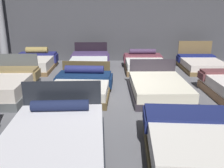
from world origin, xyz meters
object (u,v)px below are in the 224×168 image
(bed_1, at_px, (55,142))
(support_pillar, at_px, (0,22))
(bed_2, at_px, (194,143))
(bed_5, at_px, (82,86))
(bed_10, at_px, (144,64))
(bed_9, at_px, (89,63))
(bed_8, at_px, (34,63))
(bed_11, at_px, (201,64))
(bed_6, at_px, (159,88))
(bed_4, at_px, (1,86))

(bed_1, distance_m, support_pillar, 7.79)
(bed_2, xyz_separation_m, support_pillar, (-5.90, 6.73, 1.49))
(bed_1, distance_m, bed_2, 2.24)
(bed_5, xyz_separation_m, bed_10, (2.07, 2.78, 0.00))
(bed_2, bearing_deg, bed_10, 94.52)
(bed_1, height_order, bed_9, bed_1)
(bed_2, distance_m, bed_10, 5.74)
(bed_1, relative_size, support_pillar, 0.65)
(bed_5, bearing_deg, support_pillar, 137.42)
(bed_2, height_order, bed_8, bed_8)
(bed_11, bearing_deg, bed_1, -126.61)
(bed_2, height_order, bed_9, bed_9)
(bed_6, xyz_separation_m, bed_9, (-2.16, 2.85, 0.04))
(bed_6, distance_m, bed_9, 3.58)
(bed_5, bearing_deg, bed_6, 1.29)
(bed_2, relative_size, bed_9, 0.94)
(bed_4, relative_size, bed_10, 1.08)
(bed_2, height_order, bed_4, bed_4)
(bed_10, bearing_deg, bed_4, -146.22)
(support_pillar, bearing_deg, bed_4, -68.42)
(bed_6, height_order, bed_11, bed_11)
(bed_9, distance_m, support_pillar, 4.08)
(bed_2, bearing_deg, support_pillar, 134.67)
(bed_1, xyz_separation_m, bed_4, (-2.11, 2.82, 0.02))
(bed_4, xyz_separation_m, bed_11, (6.46, 3.00, -0.08))
(bed_10, bearing_deg, bed_6, -89.63)
(bed_1, distance_m, bed_4, 3.52)
(bed_10, bearing_deg, bed_2, -89.59)
(bed_2, bearing_deg, bed_5, 129.76)
(bed_1, relative_size, bed_6, 1.04)
(bed_6, bearing_deg, bed_2, -90.28)
(bed_4, xyz_separation_m, bed_8, (-0.01, 2.92, -0.02))
(bed_5, distance_m, bed_10, 3.47)
(bed_1, xyz_separation_m, bed_6, (2.18, 2.89, -0.05))
(bed_4, distance_m, bed_11, 7.12)
(support_pillar, bearing_deg, bed_1, -61.46)
(bed_5, relative_size, support_pillar, 0.58)
(bed_11, bearing_deg, bed_8, -179.13)
(bed_4, height_order, bed_9, bed_4)
(bed_9, xyz_separation_m, bed_10, (2.11, -0.01, -0.02))
(bed_9, height_order, bed_10, bed_9)
(bed_11, bearing_deg, bed_10, -177.67)
(bed_4, bearing_deg, bed_5, 2.21)
(bed_10, height_order, support_pillar, support_pillar)
(bed_2, xyz_separation_m, bed_4, (-4.35, 2.83, 0.03))
(bed_1, relative_size, bed_4, 1.05)
(bed_9, bearing_deg, support_pillar, 164.01)
(bed_11, bearing_deg, bed_2, -109.72)
(bed_5, bearing_deg, bed_1, -88.50)
(bed_1, xyz_separation_m, support_pillar, (-3.66, 6.72, 1.49))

